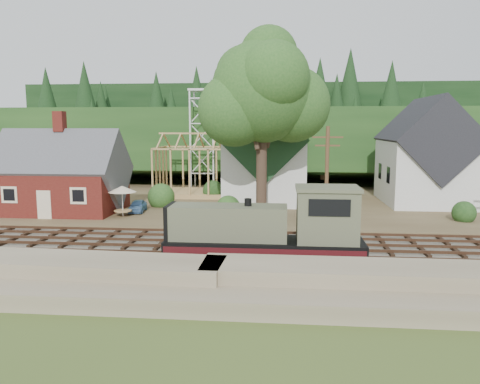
# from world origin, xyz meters

# --- Properties ---
(ground) EXTENTS (140.00, 140.00, 0.00)m
(ground) POSITION_xyz_m (0.00, 0.00, 0.00)
(ground) COLOR #384C1E
(ground) RESTS_ON ground
(embankment) EXTENTS (64.00, 5.00, 1.60)m
(embankment) POSITION_xyz_m (0.00, -8.50, 0.00)
(embankment) COLOR #7F7259
(embankment) RESTS_ON ground
(railroad_bed) EXTENTS (64.00, 11.00, 0.16)m
(railroad_bed) POSITION_xyz_m (0.00, 0.00, 0.08)
(railroad_bed) COLOR #726B5B
(railroad_bed) RESTS_ON ground
(village_flat) EXTENTS (64.00, 26.00, 0.30)m
(village_flat) POSITION_xyz_m (0.00, 18.00, 0.15)
(village_flat) COLOR brown
(village_flat) RESTS_ON ground
(hillside) EXTENTS (70.00, 28.96, 12.74)m
(hillside) POSITION_xyz_m (0.00, 42.00, 0.00)
(hillside) COLOR #1E3F19
(hillside) RESTS_ON ground
(ridge) EXTENTS (80.00, 20.00, 12.00)m
(ridge) POSITION_xyz_m (0.00, 58.00, 0.00)
(ridge) COLOR black
(ridge) RESTS_ON ground
(depot) EXTENTS (10.80, 7.41, 9.00)m
(depot) POSITION_xyz_m (-16.00, 11.00, 3.21)
(depot) COLOR #511512
(depot) RESTS_ON village_flat
(church) EXTENTS (8.40, 15.17, 13.00)m
(church) POSITION_xyz_m (2.00, 19.68, 5.18)
(church) COLOR silver
(church) RESTS_ON village_flat
(farmhouse) EXTENTS (8.40, 10.80, 10.60)m
(farmhouse) POSITION_xyz_m (18.00, 19.00, 4.87)
(farmhouse) COLOR silver
(farmhouse) RESTS_ON village_flat
(timber_frame) EXTENTS (8.20, 6.20, 6.99)m
(timber_frame) POSITION_xyz_m (-6.00, 22.00, 3.27)
(timber_frame) COLOR tan
(timber_frame) RESTS_ON village_flat
(lattice_tower) EXTENTS (3.20, 3.20, 12.12)m
(lattice_tower) POSITION_xyz_m (-6.00, 28.00, 10.03)
(lattice_tower) COLOR silver
(lattice_tower) RESTS_ON village_flat
(big_tree) EXTENTS (10.90, 8.40, 14.70)m
(big_tree) POSITION_xyz_m (2.17, 10.08, 10.22)
(big_tree) COLOR #38281E
(big_tree) RESTS_ON village_flat
(telegraph_pole_near) EXTENTS (2.20, 0.28, 8.00)m
(telegraph_pole_near) POSITION_xyz_m (7.00, 5.20, 4.25)
(telegraph_pole_near) COLOR #4C331E
(telegraph_pole_near) RESTS_ON ground
(locomotive) EXTENTS (11.16, 2.79, 4.49)m
(locomotive) POSITION_xyz_m (3.21, -3.00, 2.01)
(locomotive) COLOR black
(locomotive) RESTS_ON railroad_bed
(car_blue) EXTENTS (1.59, 3.31, 1.09)m
(car_blue) POSITION_xyz_m (-9.24, 11.35, 0.85)
(car_blue) COLOR #598ABE
(car_blue) RESTS_ON village_flat
(car_red) EXTENTS (4.98, 2.71, 1.32)m
(car_red) POSITION_xyz_m (20.37, 15.41, 0.96)
(car_red) COLOR #B40E2C
(car_red) RESTS_ON village_flat
(patio_set) EXTENTS (2.37, 2.37, 2.64)m
(patio_set) POSITION_xyz_m (-9.89, 9.26, 2.54)
(patio_set) COLOR silver
(patio_set) RESTS_ON village_flat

